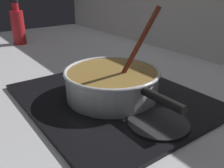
# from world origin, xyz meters

# --- Properties ---
(ground) EXTENTS (2.40, 1.60, 0.04)m
(ground) POSITION_xyz_m (0.00, 0.00, -0.02)
(ground) COLOR #B7B7BC
(hob_plate) EXTENTS (0.56, 0.48, 0.01)m
(hob_plate) POSITION_xyz_m (0.12, 0.20, 0.01)
(hob_plate) COLOR black
(hob_plate) RESTS_ON ground
(burner_ring) EXTENTS (0.16, 0.16, 0.01)m
(burner_ring) POSITION_xyz_m (0.12, 0.20, 0.02)
(burner_ring) COLOR #592D0C
(burner_ring) RESTS_ON hob_plate
(spare_burner) EXTENTS (0.15, 0.15, 0.01)m
(spare_burner) POSITION_xyz_m (0.31, 0.20, 0.01)
(spare_burner) COLOR #262628
(spare_burner) RESTS_ON hob_plate
(cooking_pan) EXTENTS (0.41, 0.28, 0.27)m
(cooking_pan) POSITION_xyz_m (0.12, 0.20, 0.06)
(cooking_pan) COLOR silver
(cooking_pan) RESTS_ON hob_plate
(oil_bottle) EXTENTS (0.07, 0.07, 0.24)m
(oil_bottle) POSITION_xyz_m (-0.77, 0.19, 0.10)
(oil_bottle) COLOR red
(oil_bottle) RESTS_ON ground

